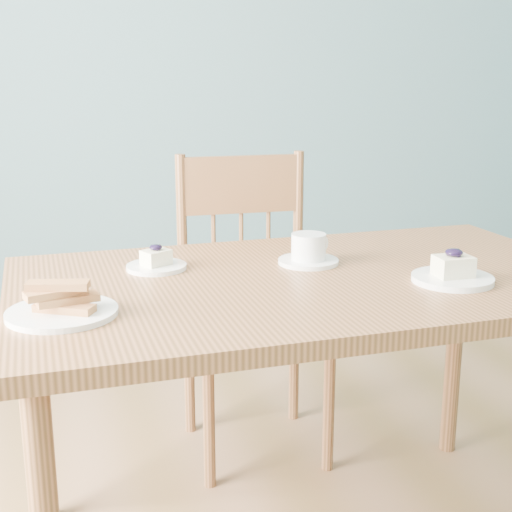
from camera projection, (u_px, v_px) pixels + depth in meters
dining_table at (310, 305)px, 1.67m from camera, size 1.38×0.81×0.73m
dining_chair at (252, 304)px, 2.24m from camera, size 0.44×0.42×0.94m
cheesecake_plate_near at (453, 273)px, 1.60m from camera, size 0.18×0.18×0.08m
cheesecake_plate_far at (156, 263)px, 1.70m from camera, size 0.14×0.14×0.06m
coffee_cup at (309, 251)px, 1.75m from camera, size 0.15×0.15×0.07m
biscotti_plate at (61, 305)px, 1.37m from camera, size 0.21×0.21×0.07m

